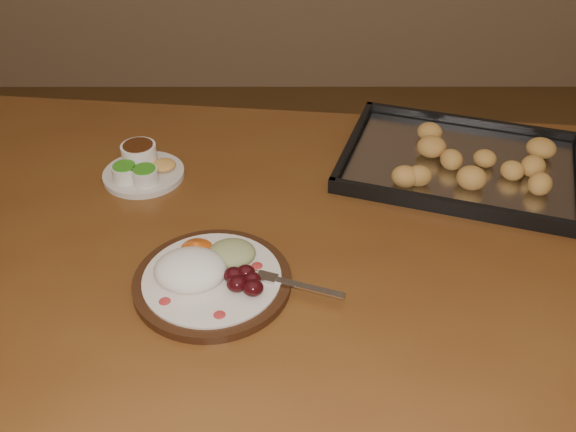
{
  "coord_description": "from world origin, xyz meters",
  "views": [
    {
      "loc": [
        -0.17,
        -0.99,
        1.43
      ],
      "look_at": [
        -0.17,
        -0.12,
        0.77
      ],
      "focal_mm": 40.0,
      "sensor_mm": 36.0,
      "label": 1
    }
  ],
  "objects": [
    {
      "name": "dining_table",
      "position": [
        -0.2,
        -0.14,
        0.65
      ],
      "size": [
        1.59,
        1.06,
        0.75
      ],
      "rotation": [
        0.0,
        0.0,
        -0.11
      ],
      "color": "brown",
      "rests_on": "ground"
    },
    {
      "name": "condiment_saucer",
      "position": [
        -0.44,
        0.04,
        0.77
      ],
      "size": [
        0.15,
        0.15,
        0.05
      ],
      "rotation": [
        0.0,
        0.0,
        0.05
      ],
      "color": "beige",
      "rests_on": "dining_table"
    },
    {
      "name": "dinner_plate",
      "position": [
        -0.29,
        -0.26,
        0.77
      ],
      "size": [
        0.32,
        0.24,
        0.06
      ],
      "rotation": [
        0.0,
        0.0,
        -0.17
      ],
      "color": "black",
      "rests_on": "dining_table"
    },
    {
      "name": "baking_tray",
      "position": [
        0.17,
        0.07,
        0.76
      ],
      "size": [
        0.53,
        0.45,
        0.05
      ],
      "rotation": [
        0.0,
        0.0,
        -0.32
      ],
      "color": "black",
      "rests_on": "dining_table"
    },
    {
      "name": "ground",
      "position": [
        0.0,
        0.0,
        0.0
      ],
      "size": [
        4.0,
        4.0,
        0.0
      ],
      "primitive_type": "plane",
      "color": "brown",
      "rests_on": "ground"
    }
  ]
}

